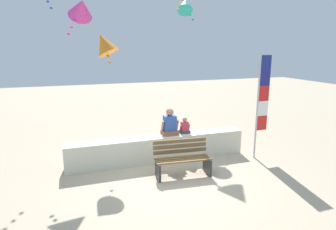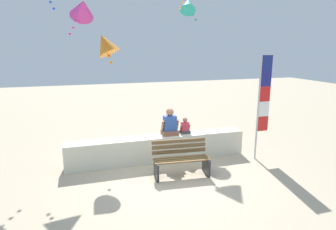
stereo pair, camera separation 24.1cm
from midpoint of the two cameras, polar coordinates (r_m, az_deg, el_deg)
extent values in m
plane|color=#BCAA8C|center=(7.64, 0.01, -11.92)|extent=(40.00, 40.00, 0.00)
cube|color=beige|center=(8.61, -2.73, -6.39)|extent=(5.17, 0.56, 0.72)
cube|color=brown|center=(7.41, 2.36, -8.95)|extent=(1.43, 0.20, 0.03)
cube|color=brown|center=(7.51, 2.12, -8.64)|extent=(1.43, 0.20, 0.03)
cube|color=brown|center=(7.61, 1.89, -8.34)|extent=(1.43, 0.20, 0.03)
cube|color=brown|center=(7.71, 1.66, -8.04)|extent=(1.43, 0.20, 0.03)
cube|color=brown|center=(7.76, 1.46, -6.94)|extent=(1.42, 0.18, 0.10)
cube|color=brown|center=(7.74, 1.42, -5.98)|extent=(1.42, 0.18, 0.10)
cube|color=brown|center=(7.72, 1.38, -5.02)|extent=(1.42, 0.18, 0.10)
cube|color=#2D2D33|center=(7.51, -2.89, -10.52)|extent=(0.10, 0.53, 0.45)
cube|color=#2D2D33|center=(7.83, 6.66, -9.55)|extent=(0.10, 0.53, 0.45)
cube|color=brown|center=(8.63, -0.46, -3.38)|extent=(0.46, 0.38, 0.13)
cube|color=#2E4F9D|center=(8.56, -0.46, -1.57)|extent=(0.35, 0.23, 0.44)
cylinder|color=#A06C4E|center=(8.48, -1.82, -2.07)|extent=(0.07, 0.18, 0.32)
cylinder|color=#A06C4E|center=(8.62, 0.97, -1.82)|extent=(0.07, 0.18, 0.32)
sphere|color=#A06C4E|center=(8.48, -0.46, 0.58)|extent=(0.22, 0.22, 0.22)
cube|color=#353E42|center=(8.79, 2.43, -3.25)|extent=(0.28, 0.23, 0.08)
cube|color=#C43147|center=(8.74, 2.44, -2.18)|extent=(0.22, 0.14, 0.27)
cylinder|color=#9A6C55|center=(8.70, 1.65, -2.47)|extent=(0.04, 0.11, 0.19)
cylinder|color=#9A6C55|center=(8.79, 3.28, -2.32)|extent=(0.04, 0.11, 0.19)
sphere|color=#9A6C55|center=(8.69, 2.46, -0.90)|extent=(0.13, 0.13, 0.13)
cylinder|color=#B7B7BC|center=(8.84, 16.04, 1.26)|extent=(0.05, 0.05, 2.99)
cube|color=red|center=(9.04, 16.86, -1.46)|extent=(0.33, 0.02, 0.43)
cube|color=white|center=(8.95, 17.04, 1.22)|extent=(0.33, 0.02, 0.43)
cube|color=red|center=(8.88, 17.22, 3.96)|extent=(0.33, 0.02, 0.43)
cube|color=navy|center=(8.82, 17.41, 6.73)|extent=(0.33, 0.02, 0.43)
cube|color=navy|center=(8.79, 17.60, 9.53)|extent=(0.33, 0.02, 0.43)
cone|color=teal|center=(12.07, 2.69, 20.38)|extent=(0.87, 1.00, 0.83)
sphere|color=#089381|center=(12.05, 3.19, 19.52)|extent=(0.08, 0.08, 0.08)
sphere|color=#089381|center=(12.03, 3.68, 18.67)|extent=(0.08, 0.08, 0.08)
sphere|color=#089381|center=(12.01, 4.17, 17.80)|extent=(0.08, 0.08, 0.08)
sphere|color=blue|center=(10.35, -22.76, 19.48)|extent=(0.08, 0.08, 0.08)
sphere|color=blue|center=(10.39, -22.20, 18.49)|extent=(0.08, 0.08, 0.08)
cone|color=#DB3D9E|center=(9.34, -17.12, 19.06)|extent=(0.82, 0.97, 0.88)
sphere|color=#ED40A9|center=(9.30, -17.67, 17.93)|extent=(0.08, 0.08, 0.08)
sphere|color=#ED40A9|center=(9.27, -18.23, 16.80)|extent=(0.08, 0.08, 0.08)
sphere|color=#ED40A9|center=(9.24, -18.78, 15.65)|extent=(0.08, 0.08, 0.08)
sphere|color=#ED40A9|center=(9.21, -19.33, 14.50)|extent=(0.08, 0.08, 0.08)
cone|color=orange|center=(8.88, -12.91, 13.20)|extent=(1.02, 0.97, 0.79)
sphere|color=orange|center=(8.97, -12.55, 12.06)|extent=(0.08, 0.08, 0.08)
sphere|color=orange|center=(9.06, -12.20, 10.95)|extent=(0.08, 0.08, 0.08)
sphere|color=orange|center=(9.16, -11.86, 9.85)|extent=(0.08, 0.08, 0.08)
sphere|color=yellow|center=(11.26, 1.72, 20.78)|extent=(0.08, 0.08, 0.08)
sphere|color=yellow|center=(11.19, 1.23, 19.90)|extent=(0.08, 0.08, 0.08)
camera|label=1|loc=(0.12, -90.82, -0.19)|focal=31.71mm
camera|label=2|loc=(0.12, 89.18, 0.19)|focal=31.71mm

